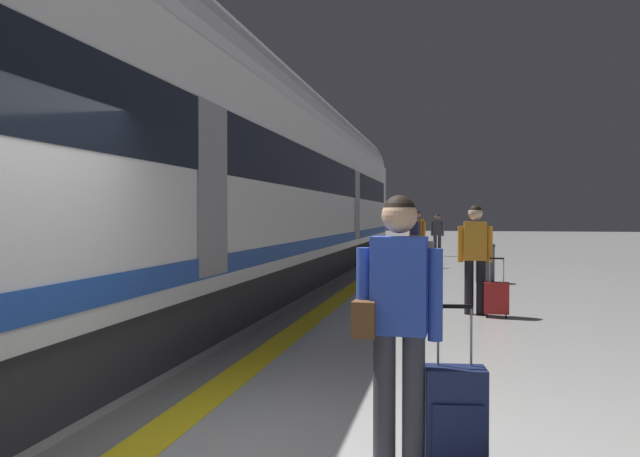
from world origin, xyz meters
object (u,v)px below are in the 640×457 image
Objects in this scene: waste_bin at (485,263)px; passenger_far at (437,232)px; high_speed_train at (239,170)px; traveller_foreground at (396,311)px; suitcase_near at (496,298)px; rolling_suitcase_foreground at (455,413)px; passenger_near at (475,251)px; duffel_bag_mid at (427,263)px; suitcase_far at (429,248)px; passenger_mid at (417,233)px.

passenger_far is at bearing 97.69° from waste_bin.
high_speed_train reaches higher than passenger_far.
traveller_foreground is 6.36m from suitcase_near.
passenger_near reaches higher than rolling_suitcase_foreground.
passenger_far is (-0.89, 14.59, -0.07)m from passenger_near.
waste_bin is at bearing -69.55° from duffel_bag_mid.
suitcase_near is 1.60× the size of suitcase_far.
traveller_foreground is 3.94× the size of duffel_bag_mid.
passenger_far is at bearing 93.47° from passenger_near.
high_speed_train is 35.83× the size of suitcase_near.
traveller_foreground is at bearing -88.73° from duffel_bag_mid.
high_speed_train reaches higher than suitcase_far.
suitcase_near is (0.68, 6.15, -0.05)m from rolling_suitcase_foreground.
passenger_mid is 1.07× the size of passenger_far.
suitcase_near is 0.54× the size of passenger_mid.
passenger_far is (0.18, 5.67, 0.80)m from duffel_bag_mid.
passenger_mid reaches higher than waste_bin.
suitcase_far is (-1.52, 14.66, 0.02)m from suitcase_near.
high_speed_train reaches higher than rolling_suitcase_foreground.
passenger_near is at bearing -83.19° from duffel_bag_mid.
passenger_mid reaches higher than duffel_bag_mid.
duffel_bag_mid is at bearing -30.69° from passenger_mid.
suitcase_near is 14.88m from passenger_far.
duffel_bag_mid is 0.27× the size of passenger_far.
traveller_foreground is (3.84, -8.14, -1.50)m from high_speed_train.
passenger_far is (-1.21, 14.81, 0.64)m from suitcase_near.
suitcase_far is (0.19, 5.32, -0.71)m from passenger_mid.
rolling_suitcase_foreground is 1.14× the size of waste_bin.
passenger_mid is 3.96× the size of duffel_bag_mid.
passenger_near reaches higher than traveller_foreground.
high_speed_train is 19.08× the size of passenger_near.
passenger_mid is 4.59m from waste_bin.
traveller_foreground is at bearing -88.68° from suitcase_far.
traveller_foreground is 1.06× the size of passenger_far.
high_speed_train is 20.59× the size of passenger_far.
suitcase_far is (-1.20, 14.44, -0.70)m from passenger_near.
suitcase_far is (3.36, 12.77, -2.18)m from high_speed_train.
suitcase_near is (4.89, -1.90, -2.20)m from high_speed_train.
passenger_far is at bearing 84.70° from passenger_mid.
rolling_suitcase_foreground is 15.32m from duffel_bag_mid.
passenger_near reaches higher than passenger_far.
high_speed_train is 32.58× the size of rolling_suitcase_foreground.
traveller_foreground reaches higher than suitcase_far.
passenger_near reaches higher than duffel_bag_mid.
passenger_near is at bearing -94.83° from waste_bin.
traveller_foreground is at bearing -96.39° from passenger_near.
rolling_suitcase_foreground is at bearing -86.18° from passenger_mid.
passenger_near is (0.72, 6.46, 0.02)m from traveller_foreground.
rolling_suitcase_foreground is at bearing -93.92° from waste_bin.
waste_bin is (0.42, 4.95, -0.57)m from passenger_near.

